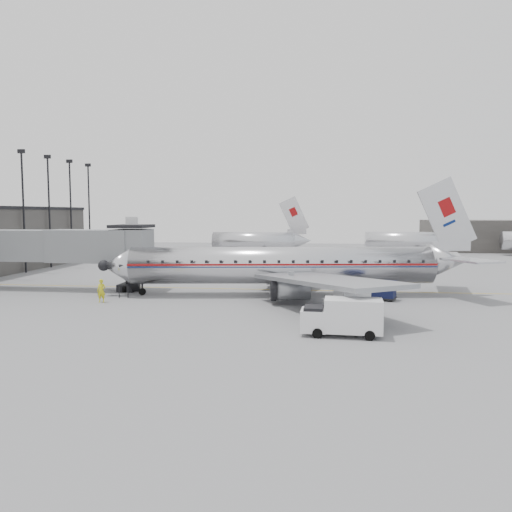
{
  "coord_description": "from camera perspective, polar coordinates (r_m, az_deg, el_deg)",
  "views": [
    {
      "loc": [
        8.63,
        -42.05,
        7.51
      ],
      "look_at": [
        2.66,
        6.89,
        3.2
      ],
      "focal_mm": 35.0,
      "sensor_mm": 36.0,
      "label": 1
    }
  ],
  "objects": [
    {
      "name": "apron_line",
      "position": [
        48.96,
        0.27,
        -3.82
      ],
      "size": [
        60.0,
        0.15,
        0.01
      ],
      "primitive_type": "cube",
      "rotation": [
        0.0,
        0.0,
        1.57
      ],
      "color": "gold",
      "rests_on": "ground"
    },
    {
      "name": "hangar",
      "position": [
        108.43,
        26.57,
        2.09
      ],
      "size": [
        30.0,
        12.0,
        6.0
      ],
      "primitive_type": "cube",
      "color": "#393634",
      "rests_on": "ground"
    },
    {
      "name": "baggage_cart_navy",
      "position": [
        44.25,
        14.3,
        -3.77
      ],
      "size": [
        2.53,
        2.22,
        1.67
      ],
      "rotation": [
        0.0,
        0.0,
        -0.33
      ],
      "color": "black",
      "rests_on": "ground"
    },
    {
      "name": "jet_bridge",
      "position": [
        52.35,
        -21.95,
        0.99
      ],
      "size": [
        21.0,
        6.2,
        7.1
      ],
      "color": "slate",
      "rests_on": "ground"
    },
    {
      "name": "service_van",
      "position": [
        31.0,
        9.87,
        -6.81
      ],
      "size": [
        4.98,
        2.17,
        2.3
      ],
      "rotation": [
        0.0,
        0.0,
        -0.06
      ],
      "color": "white",
      "rests_on": "ground"
    },
    {
      "name": "distant_aircraft_mid",
      "position": [
        89.54,
        16.98,
        1.72
      ],
      "size": [
        16.39,
        3.2,
        10.26
      ],
      "color": "silver",
      "rests_on": "ground"
    },
    {
      "name": "distant_aircraft_near",
      "position": [
        84.83,
        -0.11,
        1.77
      ],
      "size": [
        16.39,
        3.2,
        10.26
      ],
      "color": "silver",
      "rests_on": "ground"
    },
    {
      "name": "baggage_cart_white",
      "position": [
        38.61,
        10.92,
        -4.8
      ],
      "size": [
        2.93,
        2.65,
        1.88
      ],
      "rotation": [
        0.0,
        0.0,
        0.42
      ],
      "color": "white",
      "rests_on": "ground"
    },
    {
      "name": "ramp_worker",
      "position": [
        43.75,
        -17.25,
        -3.82
      ],
      "size": [
        0.73,
        0.5,
        1.96
      ],
      "primitive_type": "imported",
      "rotation": [
        0.0,
        0.0,
        0.04
      ],
      "color": "gold",
      "rests_on": "ground"
    },
    {
      "name": "ground",
      "position": [
        43.58,
        -4.59,
        -4.94
      ],
      "size": [
        160.0,
        160.0,
        0.0
      ],
      "primitive_type": "plane",
      "color": "slate",
      "rests_on": "ground"
    },
    {
      "name": "airliner",
      "position": [
        45.46,
        3.82,
        -1.07
      ],
      "size": [
        34.04,
        31.35,
        10.8
      ],
      "rotation": [
        0.0,
        0.0,
        0.14
      ],
      "color": "silver",
      "rests_on": "ground"
    },
    {
      "name": "floodlight_masts",
      "position": [
        65.85,
        -26.43,
        5.22
      ],
      "size": [
        0.9,
        42.25,
        15.25
      ],
      "color": "black",
      "rests_on": "ground"
    }
  ]
}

